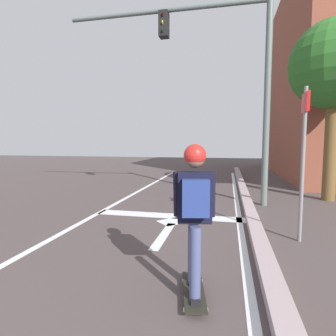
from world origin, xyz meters
The scene contains 11 objects.
lane_line_center centered at (-0.21, 6.00, 0.00)m, with size 0.12×20.00×0.01m, color silver.
lane_line_curbside centered at (2.91, 6.00, 0.00)m, with size 0.12×20.00×0.01m, color silver.
stop_bar centered at (1.43, 7.13, 0.00)m, with size 3.27×0.40×0.01m, color silver.
lane_arrow_stem centered at (1.59, 5.88, 0.00)m, with size 0.16×1.40×0.01m, color silver.
lane_arrow_head centered at (1.59, 6.73, 0.00)m, with size 0.56×0.44×0.01m, color silver.
curb_strip centered at (3.16, 6.00, 0.07)m, with size 0.24×24.00×0.14m, color #A69295.
skateboard centered at (2.33, 4.11, 0.06)m, with size 0.36×0.82×0.07m.
skater centered at (2.33, 4.09, 1.02)m, with size 0.42×0.59×1.52m.
traffic_signal_mast centered at (2.36, 8.63, 3.71)m, with size 5.32×0.34×5.39m.
street_sign_post centered at (3.82, 6.08, 1.61)m, with size 0.07×0.44×2.48m.
roadside_tree centered at (5.40, 9.67, 3.63)m, with size 2.37×2.37×4.87m.
Camera 1 is at (2.65, 1.39, 1.61)m, focal length 29.20 mm.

